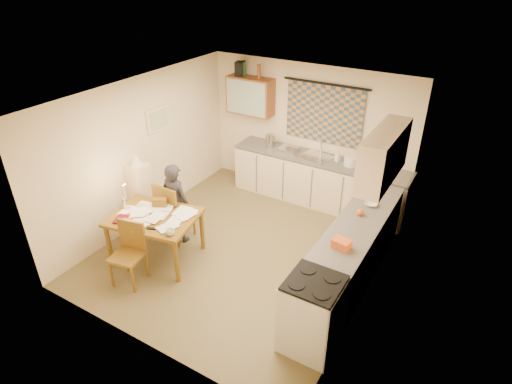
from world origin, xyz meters
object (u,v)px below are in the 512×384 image
Objects in this scene: person at (176,203)px; chair_far at (176,221)px; dining_table at (157,236)px; counter_right at (350,257)px; shelf_stand at (141,196)px; counter_back at (318,181)px; stove at (312,314)px.

chair_far is at bearing -1.20° from person.
person is at bearing 82.90° from dining_table.
chair_far reaches higher than counter_right.
shelf_stand reaches higher than chair_far.
dining_table is at bearing 100.47° from chair_far.
counter_right is 2.16× the size of person.
dining_table is at bearing -161.04° from counter_right.
person reaches higher than counter_right.
counter_right is 2.09× the size of dining_table.
chair_far reaches higher than counter_back.
counter_right is 2.87m from chair_far.
counter_right is 2.91m from dining_table.
counter_right is 2.51× the size of shelf_stand.
dining_table is (-1.44, -2.81, -0.07)m from counter_back.
counter_back is 2.34× the size of dining_table.
shelf_stand reaches higher than counter_back.
counter_right is at bearing 7.70° from dining_table.
shelf_stand is at bearing 1.67° from person.
chair_far reaches higher than dining_table.
stove is 0.72× the size of person.
chair_far is (-0.09, 0.55, -0.06)m from dining_table.
shelf_stand is (-0.75, -0.01, -0.10)m from person.
dining_table is (-2.75, 0.37, -0.11)m from stove.
chair_far reaches higher than stove.
stove is 0.96× the size of chair_far.
counter_right is 2.83m from person.
person is at bearing -171.87° from counter_right.
person is at bearing -123.23° from counter_back.
counter_back and counter_right have the same top height.
shelf_stand is (-0.70, -0.01, 0.27)m from chair_far.
stove is 0.70× the size of dining_table.
counter_right is (1.30, -1.87, -0.00)m from counter_back.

